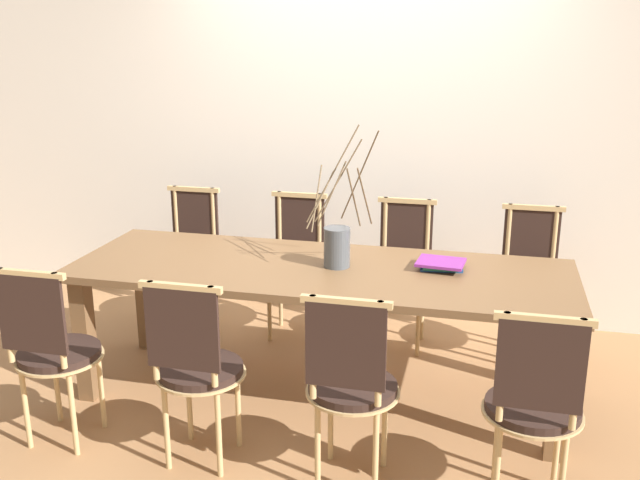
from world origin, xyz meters
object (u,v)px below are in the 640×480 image
object	(u,v)px
chair_near_center	(351,381)
book_stack	(441,264)
dining_table	(320,283)
vase_centerpiece	(337,244)
chair_far_center	(403,268)

from	to	relation	value
chair_near_center	book_stack	world-z (taller)	chair_near_center
dining_table	vase_centerpiece	world-z (taller)	vase_centerpiece
chair_near_center	vase_centerpiece	world-z (taller)	vase_centerpiece
book_stack	chair_far_center	bearing A→B (deg)	112.79
chair_far_center	book_stack	distance (m)	0.75
chair_far_center	dining_table	bearing A→B (deg)	65.90
chair_near_center	book_stack	xyz separation A→B (m)	(0.30, 0.90, 0.26)
chair_near_center	vase_centerpiece	size ratio (longest dim) A/B	1.27
dining_table	vase_centerpiece	size ratio (longest dim) A/B	3.62
dining_table	chair_near_center	xyz separation A→B (m)	(0.32, -0.78, -0.14)
dining_table	book_stack	world-z (taller)	book_stack
chair_far_center	vase_centerpiece	world-z (taller)	vase_centerpiece
dining_table	book_stack	xyz separation A→B (m)	(0.62, 0.12, 0.12)
vase_centerpiece	book_stack	bearing A→B (deg)	9.13
chair_near_center	book_stack	distance (m)	0.99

